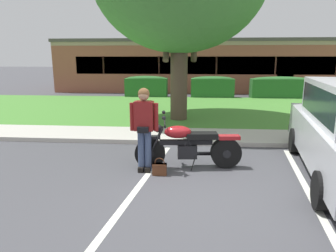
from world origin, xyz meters
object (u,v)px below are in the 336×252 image
Objects in this scene: rider_person at (144,124)px; hedge_center_left at (212,86)px; hedge_center_right at (280,87)px; handbag at (160,168)px; motorcycle at (192,146)px; brick_building at (212,65)px; hedge_left at (146,86)px.

hedge_center_left is (2.09, 11.74, -0.34)m from rider_person.
rider_person is 0.51× the size of hedge_center_right.
handbag is (0.33, -0.21, -0.85)m from rider_person.
handbag is at bearing -98.38° from hedge_center_left.
hedge_center_left reaches higher than motorcycle.
brick_building reaches higher than motorcycle.
motorcycle is 0.68× the size of hedge_center_right.
hedge_center_right reaches higher than motorcycle.
hedge_center_right is at bearing 66.59° from motorcycle.
hedge_left is 0.11× the size of brick_building.
hedge_center_right is at bearing 64.86° from handbag.
hedge_center_right is (4.96, 11.47, 0.17)m from motorcycle.
brick_building reaches higher than hedge_center_right.
brick_building is at bearing 85.44° from motorcycle.
hedge_center_left is 0.74× the size of hedge_center_right.
rider_person reaches higher than motorcycle.
handbag is at bearing -115.14° from hedge_center_right.
hedge_center_right reaches higher than handbag.
handbag is 12.09m from hedge_center_left.
handbag is at bearing -32.26° from rider_person.
hedge_center_left is (1.12, 11.47, 0.17)m from motorcycle.
rider_person is at bearing -100.07° from hedge_center_left.
hedge_left and hedge_center_right have the same top height.
motorcycle is at bearing -76.61° from hedge_left.
motorcycle is 1.13m from rider_person.
handbag is 12.14m from hedge_left.
rider_person reaches higher than hedge_center_left.
rider_person is at bearing -97.48° from brick_building.
hedge_center_right is (5.93, 11.74, -0.34)m from rider_person.
hedge_center_left is at bearing -180.00° from hedge_center_right.
motorcycle is 6.23× the size of handbag.
brick_building is at bearing 117.83° from hedge_center_right.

